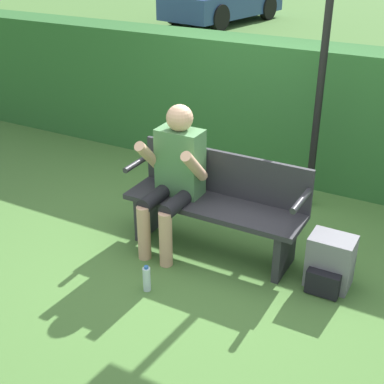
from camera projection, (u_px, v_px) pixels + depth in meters
ground_plane at (212, 250)px, 4.68m from camera, size 40.00×40.00×0.00m
hedge_back at (290, 112)px, 5.78m from camera, size 12.00×0.54×1.46m
park_bench at (217, 202)px, 4.52m from camera, size 1.54×0.45×0.85m
person_seated at (174, 172)px, 4.47m from camera, size 0.52×0.60×1.25m
backpack at (330, 263)px, 4.13m from camera, size 0.34×0.34×0.43m
water_bottle at (147, 279)px, 4.12m from camera, size 0.06×0.06×0.22m
signpost at (323, 62)px, 4.77m from camera, size 0.41×0.09×2.51m
parked_car at (223, 0)px, 15.05m from camera, size 2.29×4.04×1.23m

